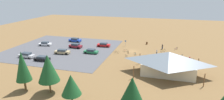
{
  "coord_description": "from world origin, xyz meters",
  "views": [
    {
      "loc": [
        -10.14,
        58.95,
        18.79
      ],
      "look_at": [
        5.59,
        4.13,
        1.2
      ],
      "focal_mm": 31.13,
      "sensor_mm": 36.0,
      "label": 1
    }
  ],
  "objects": [
    {
      "name": "car_maroon_far_end",
      "position": [
        19.25,
        1.44,
        0.79
      ],
      "size": [
        4.49,
        2.29,
        1.52
      ],
      "color": "maroon",
      "rests_on": "parking_lot_asphalt"
    },
    {
      "name": "trash_bin",
      "position": [
        -3.56,
        -9.91,
        0.45
      ],
      "size": [
        0.6,
        0.6,
        0.9
      ],
      "primitive_type": "cylinder",
      "color": "brown",
      "rests_on": "ground"
    },
    {
      "name": "bicycle_red_yard_front",
      "position": [
        2.03,
        1.1,
        0.38
      ],
      "size": [
        1.42,
        1.02,
        0.84
      ],
      "color": "black",
      "rests_on": "ground"
    },
    {
      "name": "pine_far_east",
      "position": [
        4.24,
        33.19,
        3.96
      ],
      "size": [
        3.33,
        3.33,
        5.74
      ],
      "color": "brown",
      "rests_on": "ground"
    },
    {
      "name": "bicycle_white_by_bin",
      "position": [
        -17.28,
        4.1,
        0.37
      ],
      "size": [
        1.7,
        0.48,
        0.87
      ],
      "color": "black",
      "rests_on": "ground"
    },
    {
      "name": "lot_sign",
      "position": [
        3.39,
        -5.12,
        1.41
      ],
      "size": [
        0.56,
        0.08,
        2.2
      ],
      "color": "#99999E",
      "rests_on": "ground"
    },
    {
      "name": "visitor_crossing_yard",
      "position": [
        -7.75,
        1.39,
        0.94
      ],
      "size": [
        0.36,
        0.36,
        1.78
      ],
      "color": "#2D3347",
      "rests_on": "ground"
    },
    {
      "name": "pine_midwest",
      "position": [
        -5.86,
        33.07,
        4.28
      ],
      "size": [
        3.92,
        3.92,
        6.57
      ],
      "color": "brown",
      "rests_on": "ground"
    },
    {
      "name": "parking_lot_asphalt",
      "position": [
        22.95,
        3.83,
        0.03
      ],
      "size": [
        34.11,
        32.14,
        0.05
      ],
      "primitive_type": "cube",
      "color": "#4C4C51",
      "rests_on": "ground"
    },
    {
      "name": "pine_far_west",
      "position": [
        15.57,
        30.81,
        5.04
      ],
      "size": [
        2.96,
        2.96,
        7.99
      ],
      "color": "brown",
      "rests_on": "ground"
    },
    {
      "name": "car_black_second_row",
      "position": [
        22.54,
        15.53,
        0.71
      ],
      "size": [
        4.33,
        1.94,
        1.32
      ],
      "color": "black",
      "rests_on": "parking_lot_asphalt"
    },
    {
      "name": "car_red_end_stall",
      "position": [
        10.5,
        -2.5,
        0.73
      ],
      "size": [
        4.51,
        1.98,
        1.36
      ],
      "color": "red",
      "rests_on": "parking_lot_asphalt"
    },
    {
      "name": "bicycle_silver_lone_east",
      "position": [
        0.64,
        6.24,
        0.35
      ],
      "size": [
        1.01,
        1.44,
        0.74
      ],
      "color": "black",
      "rests_on": "ground"
    },
    {
      "name": "bicycle_orange_edge_south",
      "position": [
        0.89,
        2.3,
        0.35
      ],
      "size": [
        0.7,
        1.57,
        0.75
      ],
      "color": "black",
      "rests_on": "ground"
    },
    {
      "name": "bicycle_purple_near_porch",
      "position": [
        -13.63,
        -5.81,
        0.36
      ],
      "size": [
        1.09,
        1.34,
        0.83
      ],
      "color": "black",
      "rests_on": "ground"
    },
    {
      "name": "visitor_near_lot",
      "position": [
        -9.17,
        -5.12,
        0.95
      ],
      "size": [
        0.39,
        0.4,
        1.8
      ],
      "color": "#2D3347",
      "rests_on": "ground"
    },
    {
      "name": "bicycle_blue_yard_right",
      "position": [
        -13.57,
        3.3,
        0.35
      ],
      "size": [
        0.57,
        1.71,
        0.83
      ],
      "color": "black",
      "rests_on": "ground"
    },
    {
      "name": "bicycle_teal_yard_center",
      "position": [
        -14.98,
        1.41,
        0.36
      ],
      "size": [
        0.74,
        1.63,
        0.77
      ],
      "color": "black",
      "rests_on": "ground"
    },
    {
      "name": "car_blue_inner_stall",
      "position": [
        23.1,
        -5.93,
        0.77
      ],
      "size": [
        4.74,
        2.25,
        1.46
      ],
      "color": "#1E42B2",
      "rests_on": "parking_lot_asphalt"
    },
    {
      "name": "bicycle_black_near_sign",
      "position": [
        4.35,
        3.41,
        0.36
      ],
      "size": [
        1.72,
        0.48,
        0.79
      ],
      "color": "black",
      "rests_on": "ground"
    },
    {
      "name": "ground",
      "position": [
        0.0,
        0.0,
        0.0
      ],
      "size": [
        160.0,
        160.0,
        0.0
      ],
      "primitive_type": "plane",
      "color": "brown",
      "rests_on": "ground"
    },
    {
      "name": "pine_mideast",
      "position": [
        10.45,
        30.14,
        4.97
      ],
      "size": [
        3.99,
        3.99,
        7.61
      ],
      "color": "brown",
      "rests_on": "ground"
    },
    {
      "name": "visitor_by_pavilion",
      "position": [
        -16.72,
        5.46,
        0.9
      ],
      "size": [
        0.36,
        0.36,
        1.71
      ],
      "color": "#2D3347",
      "rests_on": "ground"
    },
    {
      "name": "bicycle_yellow_front_row",
      "position": [
        -9.5,
        -2.31,
        0.39
      ],
      "size": [
        1.46,
        1.07,
        0.88
      ],
      "color": "black",
      "rests_on": "ground"
    },
    {
      "name": "car_white_near_entry",
      "position": [
        30.87,
        1.86,
        0.73
      ],
      "size": [
        4.48,
        2.45,
        1.37
      ],
      "color": "white",
      "rests_on": "parking_lot_asphalt"
    },
    {
      "name": "bicycle_green_edge_north",
      "position": [
        -15.23,
        4.66,
        0.4
      ],
      "size": [
        0.63,
        1.76,
        0.91
      ],
      "color": "black",
      "rests_on": "ground"
    },
    {
      "name": "bike_pavilion",
      "position": [
        -11.04,
        14.94,
        3.08
      ],
      "size": [
        14.83,
        9.77,
        5.37
      ],
      "color": "beige",
      "rests_on": "ground"
    },
    {
      "name": "car_silver_mid_lot",
      "position": [
        28.51,
        14.48,
        0.77
      ],
      "size": [
        4.72,
        1.92,
        1.46
      ],
      "color": "#BCBCC1",
      "rests_on": "parking_lot_asphalt"
    },
    {
      "name": "car_green_by_curb",
      "position": [
        11.93,
        5.63,
        0.72
      ],
      "size": [
        4.37,
        1.82,
        1.35
      ],
      "color": "#1E6B3D",
      "rests_on": "parking_lot_asphalt"
    },
    {
      "name": "bicycle_teal_mid_cluster",
      "position": [
        -1.48,
        3.24,
        0.35
      ],
      "size": [
        0.88,
        1.39,
        0.8
      ],
      "color": "black",
      "rests_on": "ground"
    },
    {
      "name": "car_tan_aisle_side",
      "position": [
        20.25,
        8.54,
        0.75
      ],
      "size": [
        4.82,
        2.23,
        1.4
      ],
      "color": "tan",
      "rests_on": "parking_lot_asphalt"
    }
  ]
}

